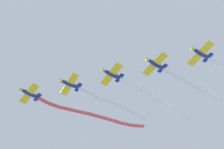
# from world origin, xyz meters

# --- Properties ---
(airplane_lead) EXTENTS (5.91, 6.11, 1.74)m
(airplane_lead) POSITION_xyz_m (2.49, -5.84, 61.58)
(airplane_lead) COLOR navy
(smoke_trail_lead) EXTENTS (14.23, 23.27, 1.99)m
(smoke_trail_lead) POSITION_xyz_m (11.72, -18.25, 61.55)
(smoke_trail_lead) COLOR #DB4C4C
(airplane_left_wing) EXTENTS (6.35, 5.67, 1.74)m
(airplane_left_wing) POSITION_xyz_m (1.58, -15.55, 61.83)
(airplane_left_wing) COLOR navy
(smoke_trail_left_wing) EXTENTS (12.23, 14.14, 1.59)m
(smoke_trail_left_wing) POSITION_xyz_m (8.93, -24.21, 61.39)
(smoke_trail_left_wing) COLOR white
(airplane_right_wing) EXTENTS (6.16, 5.85, 1.74)m
(airplane_right_wing) POSITION_xyz_m (0.65, -25.26, 62.08)
(airplane_right_wing) COLOR navy
(smoke_trail_right_wing) EXTENTS (22.45, 15.79, 5.88)m
(smoke_trail_right_wing) POSITION_xyz_m (12.86, -35.02, 64.37)
(smoke_trail_right_wing) COLOR white
(airplane_slot) EXTENTS (5.97, 6.05, 1.74)m
(airplane_slot) POSITION_xyz_m (-0.27, -34.98, 62.33)
(airplane_slot) COLOR navy
(smoke_trail_slot) EXTENTS (14.78, 17.52, 3.00)m
(smoke_trail_slot) POSITION_xyz_m (8.43, -45.00, 61.32)
(smoke_trail_slot) COLOR white
(airplane_trail) EXTENTS (6.15, 5.87, 1.74)m
(airplane_trail) POSITION_xyz_m (-1.19, -44.69, 62.58)
(airplane_trail) COLOR navy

